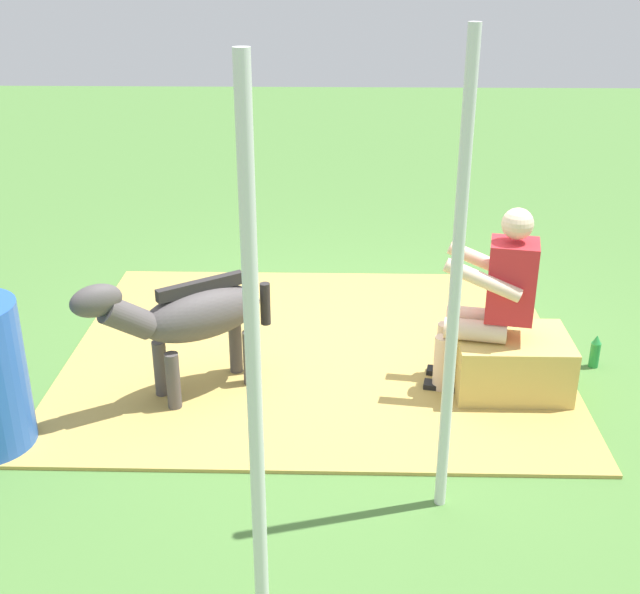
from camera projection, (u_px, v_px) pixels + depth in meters
ground_plane at (340, 354)px, 5.93m from camera, size 24.00×24.00×0.00m
hay_patch at (316, 351)px, 5.95m from camera, size 3.57×3.00×0.02m
hay_bale at (511, 364)px, 5.37m from camera, size 0.75×0.56×0.41m
person_seated at (493, 295)px, 5.19m from camera, size 0.70×0.50×1.29m
pony_standing at (190, 318)px, 5.16m from camera, size 1.17×0.92×0.94m
soda_bottle at (595, 352)px, 5.71m from camera, size 0.07×0.07×0.25m
tent_pole_left at (455, 293)px, 3.86m from camera, size 0.06×0.06×2.48m
tent_pole_mid at (254, 387)px, 3.04m from camera, size 0.06×0.06×2.48m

